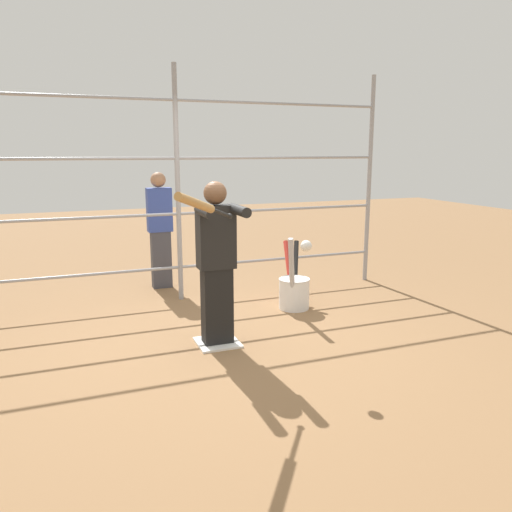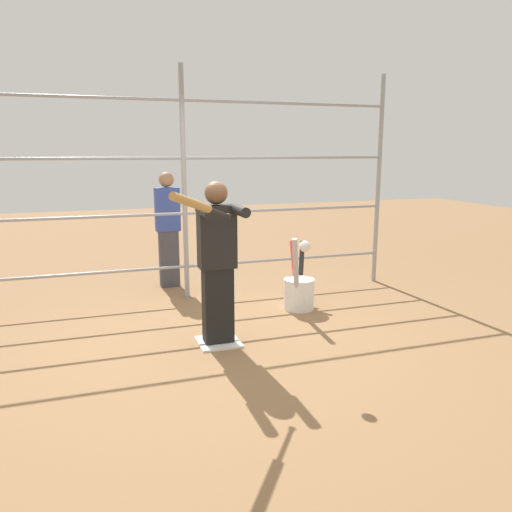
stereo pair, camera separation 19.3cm
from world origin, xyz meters
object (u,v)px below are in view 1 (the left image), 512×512
at_px(batter, 217,259).
at_px(bystander_behind_fence, 160,229).
at_px(baseball_bat_swinging, 200,205).
at_px(bat_bucket, 294,290).
at_px(softball_in_flight, 306,246).

distance_m(batter, bystander_behind_fence, 2.27).
relative_size(baseball_bat_swinging, bat_bucket, 0.65).
distance_m(batter, baseball_bat_swinging, 1.01).
bearing_deg(bat_bucket, softball_in_flight, 68.05).
distance_m(baseball_bat_swinging, bat_bucket, 2.47).
bearing_deg(softball_in_flight, bat_bucket, -111.95).
bearing_deg(batter, bat_bucket, -146.61).
height_order(batter, bat_bucket, batter).
height_order(batter, bystander_behind_fence, batter).
height_order(batter, baseball_bat_swinging, batter).
relative_size(softball_in_flight, bat_bucket, 0.10).
height_order(bat_bucket, bystander_behind_fence, bystander_behind_fence).
bearing_deg(bystander_behind_fence, softball_in_flight, 103.45).
xyz_separation_m(batter, softball_in_flight, (-0.59, 0.68, 0.21)).
distance_m(baseball_bat_swinging, softball_in_flight, 1.01).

